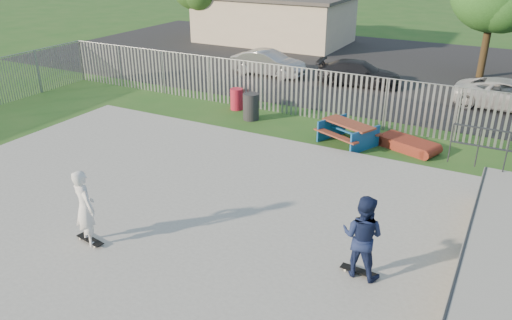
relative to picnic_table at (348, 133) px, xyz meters
The scene contains 16 objects.
ground 7.57m from the picnic_table, 112.50° to the right, with size 120.00×120.00×0.00m, color #26581E.
concrete_slab 7.56m from the picnic_table, 112.50° to the right, with size 15.00×12.00×0.15m, color gray.
fence 3.11m from the picnic_table, 128.30° to the right, with size 26.04×16.02×2.00m.
picnic_table is the anchor object (origin of this frame).
funbox 2.06m from the picnic_table, 14.02° to the left, with size 2.01×1.46×0.36m.
trash_bin_red 5.66m from the picnic_table, 164.12° to the left, with size 0.54×0.54×0.90m, color #B01B30.
trash_bin_grey 4.34m from the picnic_table, behind, with size 0.64×0.64×1.07m, color #27272A.
parking_lot 12.37m from the picnic_table, 103.52° to the left, with size 40.00×18.00×0.02m, color black.
car_silver 10.05m from the picnic_table, 133.20° to the left, with size 1.38×3.96×1.30m, color #A7A7AC.
car_dark 7.95m from the picnic_table, 104.91° to the left, with size 1.68×4.13×1.20m, color black.
car_white 8.45m from the picnic_table, 55.83° to the left, with size 2.05×4.44×1.23m, color silver.
building 19.41m from the picnic_table, 124.21° to the left, with size 10.40×6.40×3.20m.
skateboard_a 7.80m from the picnic_table, 69.48° to the right, with size 0.81×0.25×0.08m.
skateboard_b 9.67m from the picnic_table, 109.29° to the right, with size 0.82×0.32×0.08m.
skater_navy 7.82m from the picnic_table, 69.48° to the right, with size 0.90×0.70×1.85m, color #162047.
skater_white 9.69m from the picnic_table, 109.29° to the right, with size 0.67×0.44×1.85m, color white.
Camera 1 is at (7.83, -9.04, 6.66)m, focal length 35.00 mm.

